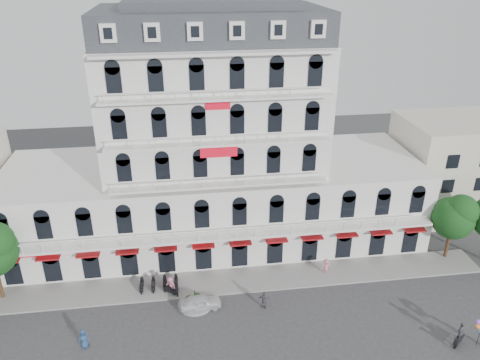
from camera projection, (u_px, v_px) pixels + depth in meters
name	position (u px, v px, depth m)	size (l,w,h in m)	color
ground	(236.00, 350.00, 38.43)	(120.00, 120.00, 0.00)	#38383A
sidewalk	(224.00, 282.00, 46.45)	(53.00, 4.00, 0.16)	gray
main_building	(214.00, 155.00, 50.25)	(45.00, 15.00, 25.80)	silver
flank_building_east	(456.00, 166.00, 57.45)	(14.00, 10.00, 12.00)	beige
traffic_island	(195.00, 303.00, 43.32)	(3.20, 3.20, 1.60)	gray
parked_scooter_row	(159.00, 289.00, 45.52)	(4.40, 1.80, 1.10)	black
tree_east_inner	(455.00, 215.00, 48.09)	(4.40, 4.37, 7.57)	#382314
parked_car	(200.00, 302.00, 42.81)	(1.54, 3.83, 1.30)	silver
rider_northeast	(460.00, 334.00, 38.49)	(1.41, 1.21, 2.35)	black
rider_center	(171.00, 286.00, 44.25)	(1.41, 1.21, 2.06)	black
pedestrian_left	(84.00, 339.00, 38.38)	(0.87, 0.57, 1.78)	navy
pedestrian_mid	(265.00, 300.00, 42.67)	(1.09, 0.45, 1.86)	#54545B
pedestrian_right	(326.00, 267.00, 47.33)	(1.14, 0.66, 1.77)	#CF6D88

